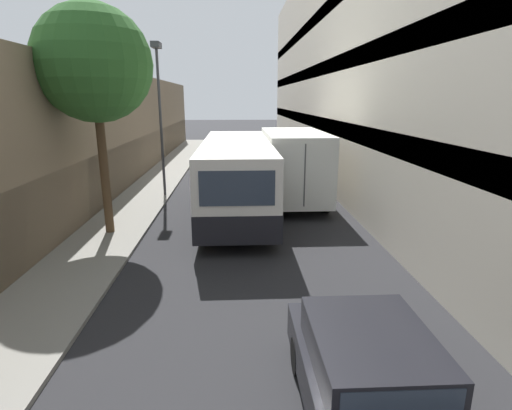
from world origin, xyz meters
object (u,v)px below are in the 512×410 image
Objects in this scene: car_hatchback at (371,379)px; bus at (237,175)px; street_tree_left at (94,65)px; box_truck at (291,163)px; street_lamp at (159,92)px.

bus reaches higher than car_hatchback.
street_tree_left is (-4.32, -2.43, 3.93)m from bus.
street_tree_left is (-6.13, 8.46, 4.77)m from car_hatchback.
car_hatchback is 11.07m from bus.
street_lamp reaches higher than box_truck.
car_hatchback is 15.34m from street_lamp.
street_lamp reaches higher than bus.
street_lamp reaches higher than car_hatchback.
box_truck is 1.06× the size of street_tree_left.
box_truck is 1.13× the size of street_lamp.
bus is 1.35× the size of street_tree_left.
car_hatchback is 0.54× the size of street_tree_left.
bus is 1.45× the size of street_lamp.
bus is at bearing -41.15° from street_lamp.
box_truck reaches higher than bus.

